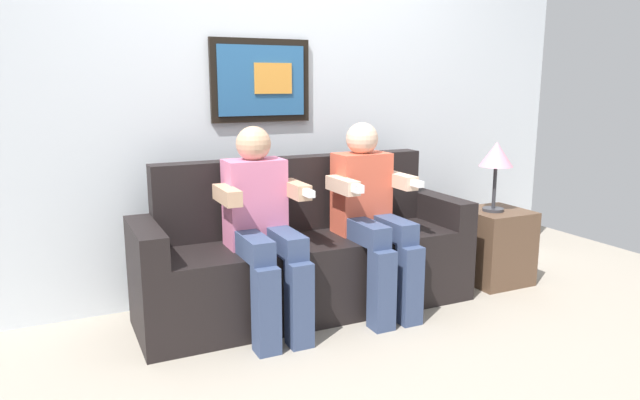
# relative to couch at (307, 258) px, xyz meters

# --- Properties ---
(ground_plane) EXTENTS (5.72, 5.72, 0.00)m
(ground_plane) POSITION_rel_couch_xyz_m (0.00, -0.33, -0.31)
(ground_plane) COLOR #9E9384
(back_wall_assembly) EXTENTS (4.40, 0.10, 2.60)m
(back_wall_assembly) POSITION_rel_couch_xyz_m (-0.00, 0.44, 0.99)
(back_wall_assembly) COLOR silver
(back_wall_assembly) RESTS_ON ground_plane
(couch) EXTENTS (2.00, 0.58, 0.90)m
(couch) POSITION_rel_couch_xyz_m (0.00, 0.00, 0.00)
(couch) COLOR black
(couch) RESTS_ON ground_plane
(person_on_left) EXTENTS (0.46, 0.56, 1.11)m
(person_on_left) POSITION_rel_couch_xyz_m (-0.34, -0.17, 0.29)
(person_on_left) COLOR pink
(person_on_left) RESTS_ON ground_plane
(person_on_right) EXTENTS (0.46, 0.56, 1.11)m
(person_on_right) POSITION_rel_couch_xyz_m (0.34, -0.17, 0.29)
(person_on_right) COLOR #D8593F
(person_on_right) RESTS_ON ground_plane
(side_table_right) EXTENTS (0.40, 0.40, 0.50)m
(side_table_right) POSITION_rel_couch_xyz_m (1.35, -0.11, -0.06)
(side_table_right) COLOR brown
(side_table_right) RESTS_ON ground_plane
(table_lamp) EXTENTS (0.22, 0.22, 0.46)m
(table_lamp) POSITION_rel_couch_xyz_m (1.30, -0.12, 0.55)
(table_lamp) COLOR #333338
(table_lamp) RESTS_ON side_table_right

